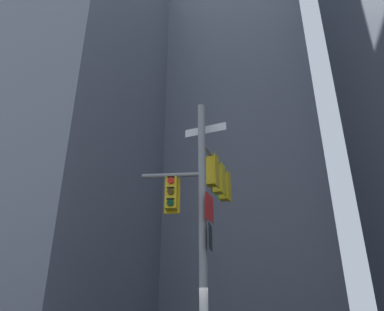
# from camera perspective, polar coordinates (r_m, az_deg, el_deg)

# --- Properties ---
(building_tower_left) EXTENTS (15.87, 15.87, 36.09)m
(building_tower_left) POSITION_cam_1_polar(r_m,az_deg,el_deg) (32.45, -21.23, 7.69)
(building_tower_left) COLOR slate
(building_tower_left) RESTS_ON ground
(building_mid_block) EXTENTS (17.18, 17.18, 47.43)m
(building_mid_block) POSITION_cam_1_polar(r_m,az_deg,el_deg) (43.30, 5.22, 6.04)
(building_mid_block) COLOR slate
(building_mid_block) RESTS_ON ground
(signal_pole_assembly) EXTENTS (2.64, 3.24, 8.28)m
(signal_pole_assembly) POSITION_cam_1_polar(r_m,az_deg,el_deg) (12.05, 2.02, -7.09)
(signal_pole_assembly) COLOR gray
(signal_pole_assembly) RESTS_ON ground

